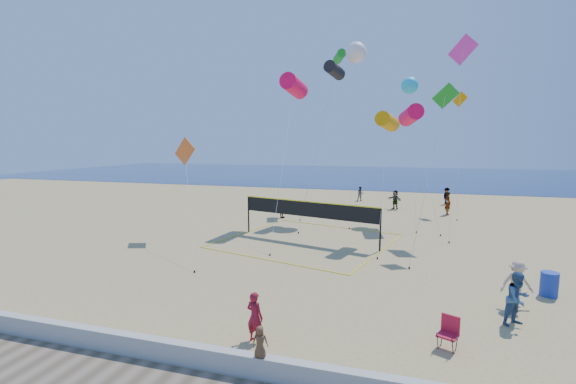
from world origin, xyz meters
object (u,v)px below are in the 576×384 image
(woman, at_px, (255,317))
(camp_chair, at_px, (449,331))
(volleyball_net, at_px, (308,214))
(trash_barrel, at_px, (549,284))

(woman, height_order, camp_chair, woman)
(woman, distance_m, volleyball_net, 12.28)
(camp_chair, relative_size, volleyball_net, 0.10)
(trash_barrel, height_order, volleyball_net, volleyball_net)
(volleyball_net, bearing_deg, woman, -69.25)
(trash_barrel, distance_m, volleyball_net, 12.51)
(camp_chair, distance_m, trash_barrel, 6.80)
(camp_chair, bearing_deg, volleyball_net, 146.05)
(woman, height_order, trash_barrel, woman)
(woman, distance_m, trash_barrel, 11.79)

